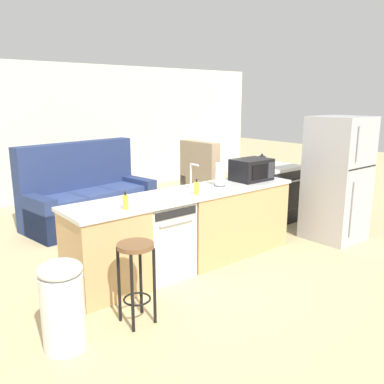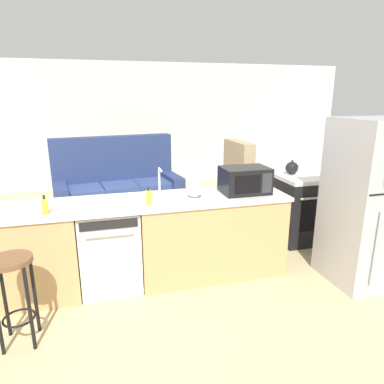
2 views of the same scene
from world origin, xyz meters
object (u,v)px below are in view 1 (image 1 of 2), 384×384
stove_range (274,193)px  paper_towel_roll (220,175)px  refrigerator (337,179)px  couch (87,199)px  bar_stool (136,266)px  dish_soap_bottle (126,202)px  armchair (207,187)px  trash_bin (63,304)px  soap_bottle (197,188)px  microwave (252,170)px  dishwasher (160,239)px  kettle (262,160)px

stove_range → paper_towel_roll: paper_towel_roll is taller
paper_towel_roll → stove_range: bearing=17.7°
refrigerator → couch: refrigerator is taller
stove_range → bar_stool: bearing=-159.5°
dish_soap_bottle → armchair: (2.91, 2.11, -0.62)m
dish_soap_bottle → bar_stool: 0.70m
dish_soap_bottle → couch: size_ratio=0.08×
armchair → bar_stool: bearing=-140.1°
trash_bin → armchair: size_ratio=0.62×
refrigerator → bar_stool: refrigerator is taller
paper_towel_roll → soap_bottle: bearing=-161.9°
dish_soap_bottle → trash_bin: size_ratio=0.24×
refrigerator → armchair: 2.52m
armchair → couch: bearing=168.8°
microwave → couch: 2.73m
stove_range → microwave: bearing=-154.4°
dishwasher → trash_bin: (-1.39, -0.66, -0.04)m
refrigerator → dish_soap_bottle: refrigerator is taller
paper_towel_roll → armchair: (1.49, 1.90, -0.69)m
refrigerator → soap_bottle: size_ratio=9.72×
dish_soap_bottle → dishwasher: bearing=20.1°
stove_range → trash_bin: bearing=-163.2°
couch → armchair: 2.22m
refrigerator → microwave: size_ratio=3.42×
refrigerator → soap_bottle: bearing=170.0°
bar_stool → dish_soap_bottle: bearing=67.6°
bar_stool → couch: size_ratio=0.35×
microwave → armchair: size_ratio=0.42×
dishwasher → soap_bottle: size_ratio=4.77×
refrigerator → soap_bottle: (-2.21, 0.39, 0.12)m
soap_bottle → bar_stool: size_ratio=0.24×
dishwasher → paper_towel_roll: 1.08m
paper_towel_roll → kettle: size_ratio=1.38×
microwave → dishwasher: bearing=179.9°
paper_towel_roll → kettle: (1.54, 0.67, -0.05)m
kettle → couch: (-2.23, 1.66, -0.59)m
couch → soap_bottle: bearing=-85.8°
microwave → couch: bearing=118.1°
soap_bottle → dishwasher: bearing=157.7°
stove_range → bar_stool: 3.57m
dishwasher → armchair: bearing=38.8°
refrigerator → bar_stool: bearing=-177.4°
trash_bin → paper_towel_roll: bearing=16.1°
stove_range → dish_soap_bottle: dish_soap_bottle is taller
microwave → kettle: size_ratio=2.44×
armchair → dish_soap_bottle: bearing=-144.1°
stove_range → bar_stool: (-3.34, -1.25, 0.08)m
trash_bin → stove_range: bearing=16.8°
refrigerator → paper_towel_roll: refrigerator is taller
refrigerator → bar_stool: (-3.34, -0.15, -0.32)m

